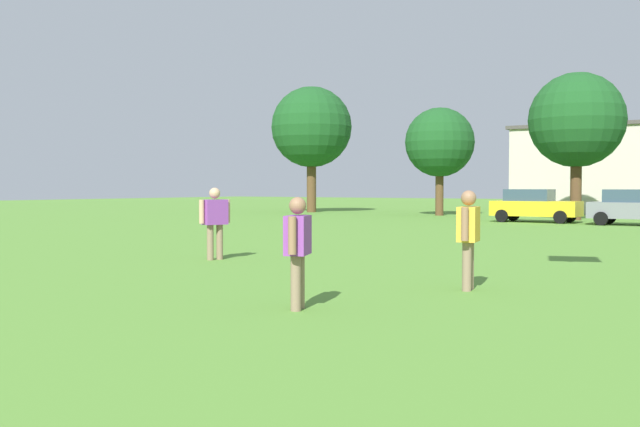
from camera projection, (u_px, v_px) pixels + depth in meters
name	position (u px, v px, depth m)	size (l,w,h in m)	color
ground_plane	(528.00, 236.00, 26.59)	(160.00, 160.00, 0.00)	#568C33
adult_bystander	(468.00, 231.00, 12.50)	(0.43, 0.81, 1.73)	#8C7259
bystander_near_trees	(298.00, 243.00, 10.52)	(0.48, 0.74, 1.65)	#8C7259
bystander_midfield	(215.00, 217.00, 17.74)	(0.51, 0.80, 1.78)	#8C7259
parked_car_yellow_0	(534.00, 205.00, 36.77)	(4.30, 2.02, 1.68)	yellow
parked_car_gray_1	(636.00, 207.00, 33.64)	(4.30, 2.02, 1.68)	slate
tree_far_left	(311.00, 127.00, 51.24)	(5.72, 5.72, 8.91)	brown
tree_left	(440.00, 143.00, 45.27)	(4.35, 4.35, 6.77)	brown
tree_center	(577.00, 121.00, 38.94)	(5.11, 5.11, 7.96)	brown
house_left	(609.00, 170.00, 49.86)	(11.79, 8.41, 5.97)	beige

